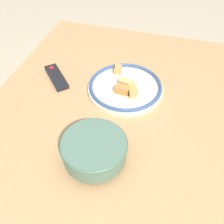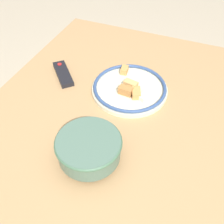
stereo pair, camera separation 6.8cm
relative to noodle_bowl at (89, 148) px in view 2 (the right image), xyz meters
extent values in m
plane|color=#B7A88E|center=(0.08, 0.01, -0.78)|extent=(8.00, 8.00, 0.00)
cube|color=tan|center=(0.08, 0.01, -0.07)|extent=(1.58, 0.99, 0.04)
cylinder|color=tan|center=(0.80, -0.41, -0.44)|extent=(0.06, 0.06, 0.69)
cylinder|color=tan|center=(0.80, 0.44, -0.44)|extent=(0.06, 0.06, 0.69)
cylinder|color=#4C6B5B|center=(0.00, 0.00, -0.04)|extent=(0.09, 0.09, 0.02)
cylinder|color=#4C6B5B|center=(0.00, 0.00, 0.00)|extent=(0.21, 0.21, 0.07)
cylinder|color=#C67A33|center=(0.00, 0.00, -0.01)|extent=(0.18, 0.18, 0.06)
torus|color=#42664C|center=(0.00, 0.00, 0.03)|extent=(0.21, 0.21, 0.01)
cylinder|color=beige|center=(0.36, -0.01, -0.04)|extent=(0.32, 0.32, 0.02)
torus|color=#334C7F|center=(0.36, -0.01, -0.03)|extent=(0.31, 0.31, 0.01)
cube|color=#B2753D|center=(0.32, -0.01, -0.02)|extent=(0.04, 0.06, 0.03)
cube|color=tan|center=(0.37, -0.01, -0.03)|extent=(0.04, 0.04, 0.02)
cube|color=tan|center=(0.46, 0.05, -0.02)|extent=(0.05, 0.03, 0.03)
cube|color=tan|center=(0.33, -0.05, -0.02)|extent=(0.07, 0.05, 0.03)
cube|color=tan|center=(0.37, -0.01, -0.02)|extent=(0.04, 0.06, 0.03)
cube|color=silver|center=(0.33, -0.09, -0.02)|extent=(0.06, 0.05, 0.02)
cube|color=black|center=(0.35, 0.30, -0.04)|extent=(0.17, 0.16, 0.02)
cylinder|color=red|center=(0.40, 0.34, -0.03)|extent=(0.02, 0.02, 0.00)
camera|label=1|loc=(-0.46, -0.19, 0.68)|focal=42.00mm
camera|label=2|loc=(-0.44, -0.26, 0.68)|focal=42.00mm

